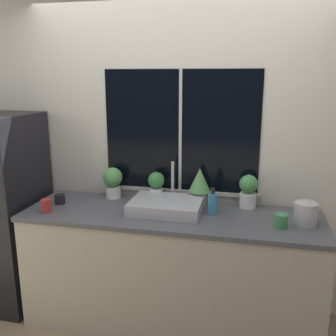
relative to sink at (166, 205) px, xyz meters
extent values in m
cube|color=silver|center=(0.04, 0.37, 0.39)|extent=(8.00, 0.06, 2.70)
cube|color=black|center=(0.04, 0.33, 0.52)|extent=(1.27, 0.01, 0.98)
cube|color=#BCB7AD|center=(0.04, 0.32, 0.52)|extent=(0.02, 0.01, 0.98)
cube|color=#BCB7AD|center=(0.04, 0.32, 0.02)|extent=(1.33, 0.04, 0.03)
cube|color=silver|center=(-2.12, 1.13, 0.39)|extent=(0.06, 7.00, 2.70)
cube|color=#B2A893|center=(0.04, -0.04, -0.52)|extent=(2.22, 0.67, 0.88)
cube|color=#4C4C51|center=(0.04, -0.04, -0.06)|extent=(2.25, 0.69, 0.03)
cube|color=#ADADB2|center=(0.00, 0.00, 0.00)|extent=(0.54, 0.40, 0.09)
cylinder|color=#B7B7BC|center=(0.00, 0.23, -0.03)|extent=(0.04, 0.04, 0.03)
cylinder|color=#B7B7BC|center=(0.00, 0.23, 0.14)|extent=(0.02, 0.02, 0.31)
cylinder|color=white|center=(-0.52, 0.23, 0.00)|extent=(0.13, 0.13, 0.10)
sphere|color=#569951|center=(-0.52, 0.23, 0.13)|extent=(0.16, 0.16, 0.16)
cylinder|color=white|center=(-0.14, 0.23, 0.01)|extent=(0.11, 0.11, 0.11)
sphere|color=#387A3D|center=(-0.14, 0.23, 0.13)|extent=(0.14, 0.14, 0.14)
cylinder|color=white|center=(0.22, 0.23, 0.01)|extent=(0.10, 0.10, 0.10)
cone|color=#569951|center=(0.22, 0.23, 0.15)|extent=(0.17, 0.17, 0.19)
cylinder|color=white|center=(0.60, 0.23, 0.01)|extent=(0.13, 0.13, 0.12)
sphere|color=#478E4C|center=(0.60, 0.23, 0.14)|extent=(0.14, 0.14, 0.14)
cylinder|color=teal|center=(0.35, 0.01, 0.03)|extent=(0.07, 0.07, 0.16)
cylinder|color=black|center=(0.35, 0.01, 0.13)|extent=(0.03, 0.03, 0.04)
cylinder|color=#B72D28|center=(-0.88, -0.22, 0.00)|extent=(0.07, 0.07, 0.10)
cylinder|color=#38844C|center=(0.83, -0.14, 0.00)|extent=(0.09, 0.09, 0.10)
cylinder|color=black|center=(-0.88, -0.02, -0.01)|extent=(0.08, 0.08, 0.08)
cylinder|color=#B2B2B7|center=(1.00, -0.05, 0.03)|extent=(0.16, 0.16, 0.16)
cone|color=#B2B2B7|center=(1.00, -0.05, 0.12)|extent=(0.13, 0.13, 0.02)
camera|label=1|loc=(0.61, -2.63, 0.95)|focal=40.00mm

